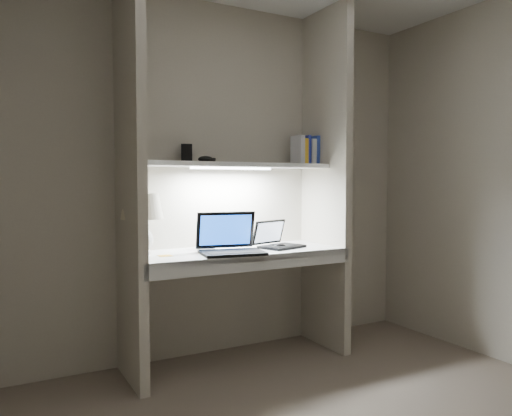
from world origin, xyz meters
TOP-DOWN VIEW (x-y plane):
  - back_wall at (0.00, 1.50)m, footprint 3.20×0.01m
  - alcove_panel_left at (-0.73, 1.23)m, footprint 0.06×0.55m
  - alcove_panel_right at (0.73, 1.23)m, footprint 0.06×0.55m
  - desk at (0.00, 1.23)m, footprint 1.40×0.55m
  - desk_apron at (0.00, 0.96)m, footprint 1.46×0.03m
  - shelf at (0.00, 1.32)m, footprint 1.40×0.36m
  - strip_light at (0.00, 1.32)m, footprint 0.60×0.04m
  - table_lamp at (-0.64, 1.29)m, footprint 0.27×0.27m
  - laptop_main at (-0.11, 1.13)m, footprint 0.45×0.40m
  - laptop_netbook at (0.31, 1.22)m, footprint 0.36×0.33m
  - speaker at (-0.18, 1.37)m, footprint 0.11×0.08m
  - mouse at (0.28, 1.15)m, footprint 0.11×0.09m
  - cable_coil at (0.34, 1.26)m, footprint 0.12×0.12m
  - sticky_note at (-0.52, 1.20)m, footprint 0.08×0.08m
  - book_row at (0.62, 1.33)m, footprint 0.20×0.14m
  - shelf_box at (-0.30, 1.41)m, footprint 0.09×0.07m
  - shelf_gadget at (-0.17, 1.39)m, footprint 0.12×0.09m

SIDE VIEW (x-z plane):
  - desk_apron at x=0.00m, z-range 0.67..0.77m
  - desk at x=0.00m, z-range 0.73..0.77m
  - sticky_note at x=-0.52m, z-range 0.77..0.77m
  - cable_coil at x=0.34m, z-range 0.77..0.78m
  - mouse at x=0.28m, z-range 0.77..0.80m
  - laptop_netbook at x=0.31m, z-range 0.72..0.91m
  - laptop_main at x=-0.11m, z-range 0.70..0.96m
  - speaker at x=-0.18m, z-range 0.77..0.92m
  - table_lamp at x=-0.64m, z-range 0.84..1.23m
  - back_wall at x=0.00m, z-range 0.00..2.50m
  - alcove_panel_left at x=-0.73m, z-range 0.00..2.50m
  - alcove_panel_right at x=0.73m, z-range 0.00..2.50m
  - strip_light at x=0.00m, z-range 1.32..1.34m
  - shelf at x=0.00m, z-range 1.34..1.36m
  - shelf_gadget at x=-0.17m, z-range 1.37..1.41m
  - shelf_box at x=-0.30m, z-range 1.36..1.49m
  - book_row at x=0.62m, z-range 1.36..1.57m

